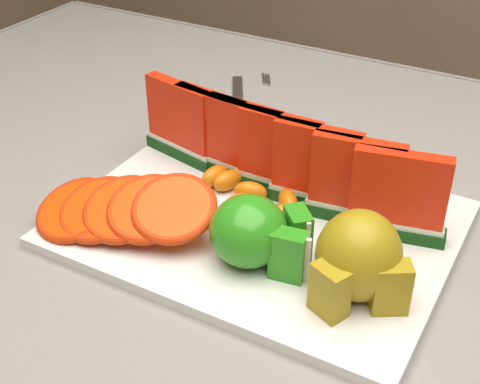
# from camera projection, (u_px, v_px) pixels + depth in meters

# --- Properties ---
(table) EXTENTS (1.40, 0.90, 0.75)m
(table) POSITION_uv_depth(u_px,v_px,m) (304.00, 318.00, 0.75)
(table) COLOR #4D321E
(table) RESTS_ON ground
(tablecloth) EXTENTS (1.53, 1.03, 0.20)m
(tablecloth) POSITION_uv_depth(u_px,v_px,m) (307.00, 275.00, 0.72)
(tablecloth) COLOR slate
(tablecloth) RESTS_ON table
(platter) EXTENTS (0.40, 0.30, 0.01)m
(platter) POSITION_uv_depth(u_px,v_px,m) (259.00, 224.00, 0.72)
(platter) COLOR silver
(platter) RESTS_ON tablecloth
(apple_cluster) EXTENTS (0.11, 0.10, 0.07)m
(apple_cluster) POSITION_uv_depth(u_px,v_px,m) (256.00, 233.00, 0.64)
(apple_cluster) COLOR #328716
(apple_cluster) RESTS_ON platter
(pear_cluster) EXTENTS (0.10, 0.10, 0.09)m
(pear_cluster) POSITION_uv_depth(u_px,v_px,m) (359.00, 260.00, 0.60)
(pear_cluster) COLOR #9B6E06
(pear_cluster) RESTS_ON platter
(fork) EXTENTS (0.10, 0.19, 0.00)m
(fork) POSITION_uv_depth(u_px,v_px,m) (241.00, 99.00, 0.99)
(fork) COLOR silver
(fork) RESTS_ON tablecloth
(watermelon_row) EXTENTS (0.39, 0.07, 0.10)m
(watermelon_row) POSITION_uv_depth(u_px,v_px,m) (279.00, 157.00, 0.73)
(watermelon_row) COLOR #0E3709
(watermelon_row) RESTS_ON platter
(orange_fan_front) EXTENTS (0.21, 0.14, 0.06)m
(orange_fan_front) POSITION_uv_depth(u_px,v_px,m) (124.00, 209.00, 0.69)
(orange_fan_front) COLOR orange
(orange_fan_front) RESTS_ON platter
(orange_fan_back) EXTENTS (0.22, 0.09, 0.04)m
(orange_fan_back) POSITION_uv_depth(u_px,v_px,m) (281.00, 147.00, 0.81)
(orange_fan_back) COLOR orange
(orange_fan_back) RESTS_ON platter
(tangerine_segments) EXTENTS (0.14, 0.07, 0.02)m
(tangerine_segments) POSITION_uv_depth(u_px,v_px,m) (251.00, 194.00, 0.73)
(tangerine_segments) COLOR orange
(tangerine_segments) RESTS_ON platter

